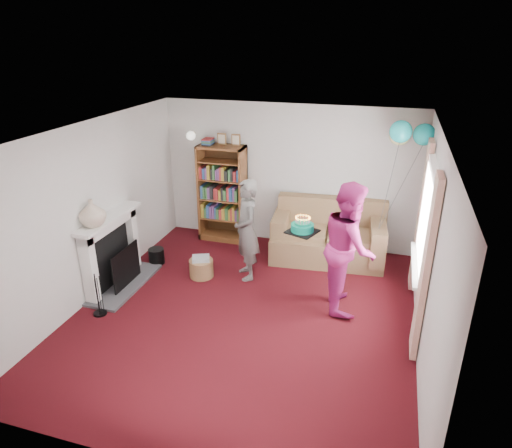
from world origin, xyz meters
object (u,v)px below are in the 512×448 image
(sofa, at_px, (328,237))
(person_striped, at_px, (247,230))
(birthday_cake, at_px, (302,228))
(bookcase, at_px, (223,194))
(person_magenta, at_px, (349,247))

(sofa, distance_m, person_striped, 1.60)
(birthday_cake, bearing_deg, bookcase, 136.72)
(sofa, bearing_deg, person_magenta, -77.55)
(bookcase, distance_m, birthday_cake, 2.48)
(bookcase, distance_m, sofa, 2.05)
(person_striped, bearing_deg, sofa, 101.40)
(bookcase, xyz_separation_m, person_magenta, (2.44, -1.66, 0.04))
(sofa, relative_size, birthday_cake, 4.97)
(birthday_cake, bearing_deg, person_magenta, 2.73)
(bookcase, bearing_deg, sofa, -6.46)
(person_magenta, height_order, birthday_cake, person_magenta)
(person_striped, height_order, birthday_cake, person_striped)
(sofa, height_order, birthday_cake, birthday_cake)
(person_magenta, bearing_deg, sofa, 6.61)
(person_magenta, relative_size, birthday_cake, 4.88)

